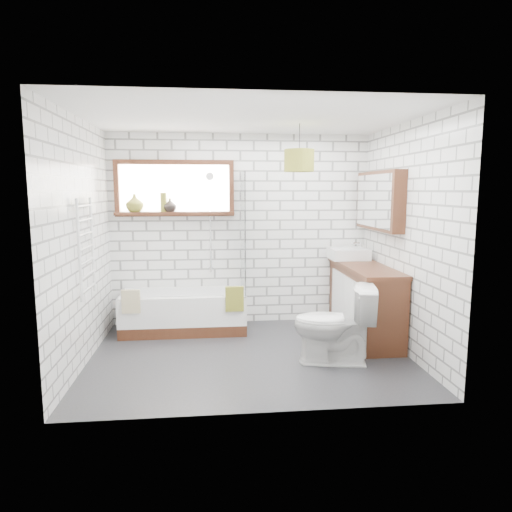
{
  "coord_description": "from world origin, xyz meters",
  "views": [
    {
      "loc": [
        -0.42,
        -4.73,
        1.78
      ],
      "look_at": [
        0.1,
        0.25,
        1.05
      ],
      "focal_mm": 32.0,
      "sensor_mm": 36.0,
      "label": 1
    }
  ],
  "objects": [
    {
      "name": "towel_beige",
      "position": [
        -1.34,
        0.62,
        0.48
      ],
      "size": [
        0.21,
        0.05,
        0.28
      ],
      "primitive_type": "cube",
      "color": "tan",
      "rests_on": "bathtub"
    },
    {
      "name": "wall_front",
      "position": [
        0.0,
        -1.3,
        1.25
      ],
      "size": [
        3.4,
        0.01,
        2.5
      ],
      "primitive_type": "cube",
      "color": "white",
      "rests_on": "ground"
    },
    {
      "name": "wall_back",
      "position": [
        0.0,
        1.3,
        1.25
      ],
      "size": [
        3.4,
        0.01,
        2.5
      ],
      "primitive_type": "cube",
      "color": "white",
      "rests_on": "ground"
    },
    {
      "name": "window",
      "position": [
        -0.85,
        1.26,
        1.8
      ],
      "size": [
        1.52,
        0.16,
        0.68
      ],
      "primitive_type": "cube",
      "color": "#361A0F",
      "rests_on": "wall_back"
    },
    {
      "name": "vase_dark",
      "position": [
        -0.91,
        1.23,
        1.57
      ],
      "size": [
        0.2,
        0.2,
        0.17
      ],
      "primitive_type": "imported",
      "rotation": [
        0.0,
        0.0,
        0.22
      ],
      "color": "black",
      "rests_on": "window"
    },
    {
      "name": "towel_radiator",
      "position": [
        -1.66,
        0.0,
        1.2
      ],
      "size": [
        0.06,
        0.52,
        1.0
      ],
      "primitive_type": "cube",
      "color": "white",
      "rests_on": "wall_left"
    },
    {
      "name": "pendant",
      "position": [
        0.58,
        0.33,
        2.1
      ],
      "size": [
        0.33,
        0.33,
        0.24
      ],
      "primitive_type": "cylinder",
      "color": "olive",
      "rests_on": "ceiling"
    },
    {
      "name": "wall_left",
      "position": [
        -1.7,
        0.0,
        1.25
      ],
      "size": [
        0.01,
        2.6,
        2.5
      ],
      "primitive_type": "cube",
      "color": "white",
      "rests_on": "ground"
    },
    {
      "name": "ceiling",
      "position": [
        0.0,
        0.0,
        2.5
      ],
      "size": [
        3.4,
        2.6,
        0.01
      ],
      "primitive_type": "cube",
      "color": "white",
      "rests_on": "ground"
    },
    {
      "name": "floor",
      "position": [
        0.0,
        0.0,
        -0.01
      ],
      "size": [
        3.4,
        2.6,
        0.01
      ],
      "primitive_type": "cube",
      "color": "#252529",
      "rests_on": "ground"
    },
    {
      "name": "toilet",
      "position": [
        0.84,
        -0.3,
        0.41
      ],
      "size": [
        0.62,
        0.89,
        0.82
      ],
      "primitive_type": "imported",
      "rotation": [
        0.0,
        0.0,
        -1.78
      ],
      "color": "white",
      "rests_on": "floor"
    },
    {
      "name": "shower_riser",
      "position": [
        -0.4,
        1.26,
        1.35
      ],
      "size": [
        0.02,
        0.02,
        1.3
      ],
      "primitive_type": "cylinder",
      "color": "silver",
      "rests_on": "wall_back"
    },
    {
      "name": "shower_screen",
      "position": [
        0.0,
        0.96,
        1.25
      ],
      "size": [
        0.02,
        0.72,
        1.5
      ],
      "primitive_type": "cube",
      "color": "white",
      "rests_on": "bathtub"
    },
    {
      "name": "wall_right",
      "position": [
        1.7,
        0.0,
        1.25
      ],
      "size": [
        0.01,
        2.6,
        2.5
      ],
      "primitive_type": "cube",
      "color": "white",
      "rests_on": "ground"
    },
    {
      "name": "towel_green",
      "position": [
        -0.13,
        0.62,
        0.48
      ],
      "size": [
        0.22,
        0.06,
        0.3
      ],
      "primitive_type": "cube",
      "color": "olive",
      "rests_on": "bathtub"
    },
    {
      "name": "bottle",
      "position": [
        -0.99,
        1.23,
        1.6
      ],
      "size": [
        0.09,
        0.09,
        0.24
      ],
      "primitive_type": "cylinder",
      "rotation": [
        0.0,
        0.0,
        -0.22
      ],
      "color": "olive",
      "rests_on": "window"
    },
    {
      "name": "vanity",
      "position": [
        1.45,
        0.52,
        0.44
      ],
      "size": [
        0.5,
        1.54,
        0.88
      ],
      "primitive_type": "cube",
      "color": "#361A0F",
      "rests_on": "floor"
    },
    {
      "name": "vase_olive",
      "position": [
        -1.36,
        1.23,
        1.59
      ],
      "size": [
        0.26,
        0.26,
        0.23
      ],
      "primitive_type": "imported",
      "rotation": [
        0.0,
        0.0,
        -0.2
      ],
      "color": "olive",
      "rests_on": "window"
    },
    {
      "name": "mirror_cabinet",
      "position": [
        1.62,
        0.6,
        1.65
      ],
      "size": [
        0.16,
        1.2,
        0.7
      ],
      "primitive_type": "cube",
      "color": "#361A0F",
      "rests_on": "wall_right"
    },
    {
      "name": "tap",
      "position": [
        1.55,
        1.02,
        1.02
      ],
      "size": [
        0.04,
        0.04,
        0.17
      ],
      "primitive_type": "cylinder",
      "rotation": [
        0.0,
        0.0,
        0.24
      ],
      "color": "silver",
      "rests_on": "vanity"
    },
    {
      "name": "basin",
      "position": [
        1.39,
        1.02,
        0.95
      ],
      "size": [
        0.48,
        0.42,
        0.14
      ],
      "primitive_type": "cube",
      "color": "white",
      "rests_on": "vanity"
    },
    {
      "name": "bathtub",
      "position": [
        -0.75,
        0.96,
        0.25
      ],
      "size": [
        1.55,
        0.68,
        0.5
      ],
      "primitive_type": "cube",
      "color": "white",
      "rests_on": "floor"
    }
  ]
}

